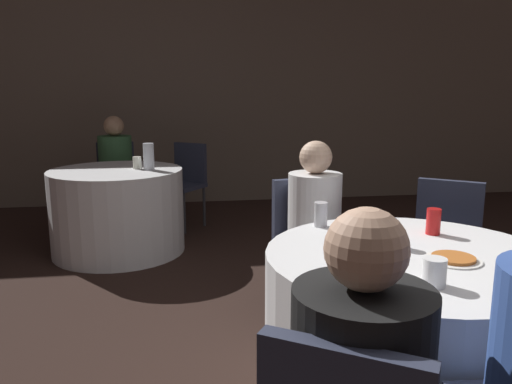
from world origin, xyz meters
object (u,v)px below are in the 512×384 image
Objects in this scene: soda_can_red at (433,221)px; chair_far_northeast at (185,176)px; table_near at (407,335)px; table_far at (118,211)px; person_white_shirt at (320,238)px; pizza_plate_near at (453,259)px; soda_can_silver at (321,214)px; bottle_far at (149,157)px; soda_can_blue at (388,232)px; chair_near_north at (308,235)px; chair_near_northeast at (445,238)px; chair_far_north at (117,175)px; person_green_jacket at (116,172)px.

chair_far_northeast is at bearing 110.50° from soda_can_red.
table_near and table_far have the same top height.
person_white_shirt reaches higher than soda_can_red.
table_far is at bearing 121.86° from pizza_plate_near.
soda_can_silver is (0.64, -2.80, 0.26)m from chair_far_northeast.
chair_far_northeast is at bearing 52.40° from table_far.
soda_can_silver is at bearing 156.53° from soda_can_red.
soda_can_red is 0.54× the size of bottle_far.
table_near is 9.99× the size of soda_can_red.
chair_far_northeast is at bearing 105.04° from soda_can_blue.
table_far is 3.09m from pizza_plate_near.
table_near is 1.42× the size of chair_near_north.
table_near is 9.99× the size of soda_can_silver.
chair_near_northeast is 1.00× the size of chair_far_north.
chair_near_north is 0.93m from soda_can_blue.
table_near is at bearing 90.00° from chair_near_northeast.
person_white_shirt is at bearing 144.70° from chair_far_northeast.
person_green_jacket is at bearing 115.83° from table_near.
chair_far_northeast is (-0.91, 3.27, 0.16)m from table_near.
chair_near_northeast and chair_far_north have the same top height.
table_far is 1.31× the size of chair_near_northeast.
soda_can_red is (0.22, 0.26, 0.42)m from table_near.
soda_can_blue is (1.44, -2.38, 0.42)m from table_far.
person_green_jacket is at bearing 97.07° from table_far.
pizza_plate_near is 0.69m from soda_can_silver.
chair_far_north reaches higher than soda_can_red.
soda_can_blue is at bearing 87.09° from person_white_shirt.
chair_near_north reaches higher than pizza_plate_near.
chair_far_north is at bearing 114.36° from soda_can_silver.
chair_far_northeast is 3.80× the size of bottle_far.
soda_can_blue reaches higher than pizza_plate_near.
chair_near_northeast is (0.61, 0.82, 0.16)m from table_near.
chair_far_northeast is 7.05× the size of soda_can_silver.
chair_far_north is 0.75× the size of person_green_jacket.
chair_far_north is 0.78× the size of person_white_shirt.
person_green_jacket reaches higher than pizza_plate_near.
person_white_shirt is (0.03, -0.16, 0.03)m from chair_near_north.
soda_can_red is at bearing -52.48° from table_far.
table_near is 5.38× the size of bottle_far.
soda_can_blue is at bearing 82.88° from chair_near_northeast.
table_near is 1.10× the size of person_white_shirt.
table_far is at bearing -59.39° from chair_near_north.
table_near is 3.68m from person_green_jacket.
chair_near_north is 2.70m from person_green_jacket.
soda_can_silver is (-0.38, 0.57, 0.05)m from pizza_plate_near.
person_green_jacket is at bearing -69.14° from chair_near_north.
chair_near_north is at bearing 82.10° from soda_can_silver.
chair_near_northeast is 1.07m from pizza_plate_near.
chair_near_north is (-0.19, 1.00, 0.16)m from table_near.
bottle_far is at bearing 117.53° from pizza_plate_near.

